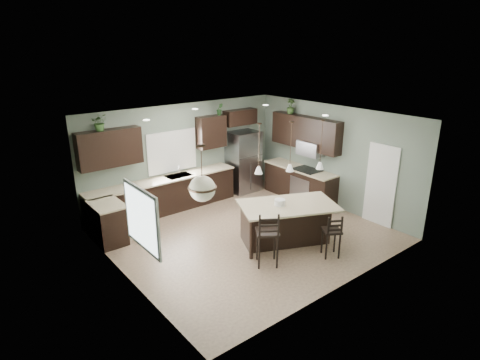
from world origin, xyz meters
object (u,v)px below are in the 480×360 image
object	(u,v)px
plant_back_left	(100,122)
serving_dish	(280,202)
bar_stool_left	(267,238)
bar_stool_right	(331,235)
kitchen_island	(287,223)
refrigerator	(243,162)

from	to	relation	value
plant_back_left	serving_dish	bearing A→B (deg)	-51.59
bar_stool_left	bar_stool_right	world-z (taller)	bar_stool_left
bar_stool_left	bar_stool_right	xyz separation A→B (m)	(1.29, -0.60, -0.11)
kitchen_island	bar_stool_right	distance (m)	1.07
kitchen_island	serving_dish	size ratio (longest dim) A/B	8.88
serving_dish	bar_stool_right	world-z (taller)	serving_dish
plant_back_left	refrigerator	bearing A→B (deg)	-1.87
refrigerator	bar_stool_right	bearing A→B (deg)	-104.06
plant_back_left	kitchen_island	bearing A→B (deg)	-50.42
serving_dish	plant_back_left	size ratio (longest dim) A/B	0.59
bar_stool_right	plant_back_left	bearing A→B (deg)	155.92
serving_dish	plant_back_left	world-z (taller)	plant_back_left
refrigerator	plant_back_left	world-z (taller)	plant_back_left
kitchen_island	plant_back_left	bearing A→B (deg)	154.38
refrigerator	serving_dish	distance (m)	3.52
refrigerator	serving_dish	xyz separation A→B (m)	(-1.53, -3.17, 0.07)
bar_stool_left	plant_back_left	world-z (taller)	plant_back_left
serving_dish	bar_stool_left	bearing A→B (deg)	-148.08
kitchen_island	bar_stool_left	distance (m)	1.12
refrigerator	kitchen_island	xyz separation A→B (m)	(-1.34, -3.26, -0.46)
kitchen_island	serving_dish	world-z (taller)	serving_dish
serving_dish	refrigerator	bearing A→B (deg)	64.33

